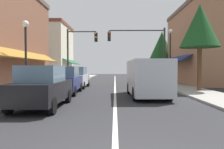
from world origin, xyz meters
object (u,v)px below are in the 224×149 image
object	(u,v)px
parked_car_nearest_left	(42,87)
traffic_signal_mast_arm	(144,46)
parked_car_third_left	(77,77)
traffic_signal_left_corner	(78,48)
street_lamp_right_mid	(170,49)
street_lamp_left_near	(26,45)
tree_right_near	(200,26)
van_in_lane	(147,77)
parked_car_second_left	(65,80)
tree_right_far	(162,46)

from	to	relation	value
parked_car_nearest_left	traffic_signal_mast_arm	world-z (taller)	traffic_signal_mast_arm
parked_car_third_left	traffic_signal_left_corner	size ratio (longest dim) A/B	0.74
traffic_signal_mast_arm	street_lamp_right_mid	size ratio (longest dim) A/B	1.09
street_lamp_left_near	tree_right_near	world-z (taller)	tree_right_near
tree_right_near	van_in_lane	bearing A→B (deg)	-148.16
street_lamp_right_mid	traffic_signal_mast_arm	bearing A→B (deg)	146.32
parked_car_third_left	tree_right_near	size ratio (longest dim) A/B	0.68
traffic_signal_mast_arm	traffic_signal_left_corner	distance (m)	6.66
traffic_signal_left_corner	parked_car_second_left	bearing A→B (deg)	-86.03
traffic_signal_mast_arm	tree_right_far	world-z (taller)	tree_right_far
traffic_signal_mast_arm	tree_right_near	xyz separation A→B (m)	(3.00, -6.06, 0.70)
parked_car_third_left	van_in_lane	world-z (taller)	van_in_lane
van_in_lane	traffic_signal_left_corner	bearing A→B (deg)	119.65
street_lamp_left_near	street_lamp_right_mid	world-z (taller)	street_lamp_right_mid
tree_right_far	parked_car_third_left	bearing A→B (deg)	-130.94
parked_car_third_left	traffic_signal_left_corner	xyz separation A→B (m)	(-0.51, 3.58, 2.82)
parked_car_nearest_left	parked_car_third_left	xyz separation A→B (m)	(-0.22, 9.31, 0.00)
parked_car_second_left	parked_car_third_left	distance (m)	4.37
parked_car_third_left	traffic_signal_left_corner	world-z (taller)	traffic_signal_left_corner
traffic_signal_left_corner	tree_right_far	distance (m)	12.62
parked_car_nearest_left	van_in_lane	bearing A→B (deg)	35.78
parked_car_third_left	traffic_signal_left_corner	bearing A→B (deg)	99.01
parked_car_second_left	street_lamp_left_near	size ratio (longest dim) A/B	0.97
traffic_signal_mast_arm	street_lamp_left_near	world-z (taller)	traffic_signal_mast_arm
tree_right_far	tree_right_near	bearing A→B (deg)	-92.01
parked_car_second_left	traffic_signal_left_corner	world-z (taller)	traffic_signal_left_corner
tree_right_far	van_in_lane	bearing A→B (deg)	-104.94
tree_right_far	parked_car_second_left	bearing A→B (deg)	-121.79
parked_car_second_left	parked_car_third_left	size ratio (longest dim) A/B	1.01
traffic_signal_left_corner	tree_right_far	world-z (taller)	tree_right_far
van_in_lane	traffic_signal_left_corner	distance (m)	11.18
parked_car_nearest_left	traffic_signal_mast_arm	distance (m)	13.78
parked_car_nearest_left	van_in_lane	distance (m)	6.07
parked_car_third_left	street_lamp_right_mid	xyz separation A→B (m)	(8.25, 1.36, 2.56)
parked_car_nearest_left	tree_right_far	xyz separation A→B (m)	(9.38, 20.37, 3.72)
parked_car_nearest_left	street_lamp_left_near	size ratio (longest dim) A/B	0.96
street_lamp_right_mid	tree_right_near	bearing A→B (deg)	-79.61
van_in_lane	street_lamp_left_near	xyz separation A→B (m)	(-6.76, -0.72, 1.78)
van_in_lane	traffic_signal_mast_arm	bearing A→B (deg)	81.93
tree_right_near	traffic_signal_mast_arm	bearing A→B (deg)	116.37
tree_right_near	tree_right_far	distance (m)	14.34
parked_car_third_left	traffic_signal_mast_arm	bearing A→B (deg)	25.51
parked_car_nearest_left	tree_right_far	world-z (taller)	tree_right_far
traffic_signal_mast_arm	street_lamp_left_near	bearing A→B (deg)	-129.91
tree_right_near	parked_car_nearest_left	bearing A→B (deg)	-145.74
parked_car_third_left	traffic_signal_mast_arm	xyz separation A→B (m)	(6.10, 2.80, 2.97)
traffic_signal_left_corner	street_lamp_left_near	xyz separation A→B (m)	(-1.13, -10.03, -0.78)
van_in_lane	parked_car_nearest_left	bearing A→B (deg)	-145.40
van_in_lane	street_lamp_left_near	bearing A→B (deg)	-175.43
traffic_signal_mast_arm	traffic_signal_left_corner	size ratio (longest dim) A/B	1.00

